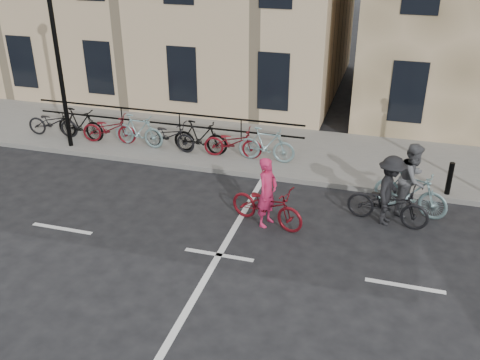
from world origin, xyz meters
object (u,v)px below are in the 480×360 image
(lamp_post, at_px, (55,41))
(cyclist_pink, at_px, (267,202))
(cyclist_grey, at_px, (412,185))
(cyclist_dark, at_px, (389,198))

(lamp_post, distance_m, cyclist_pink, 8.23)
(cyclist_grey, relative_size, cyclist_dark, 0.96)
(cyclist_pink, distance_m, cyclist_dark, 2.95)
(lamp_post, bearing_deg, cyclist_pink, -21.13)
(cyclist_grey, xyz_separation_m, cyclist_dark, (-0.52, -0.71, -0.06))
(cyclist_pink, relative_size, cyclist_grey, 1.05)
(cyclist_pink, xyz_separation_m, cyclist_dark, (2.81, 0.89, 0.09))
(lamp_post, xyz_separation_m, cyclist_pink, (7.19, -2.78, -2.88))
(cyclist_grey, height_order, cyclist_dark, cyclist_grey)
(lamp_post, distance_m, cyclist_grey, 10.93)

